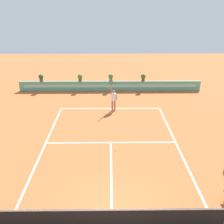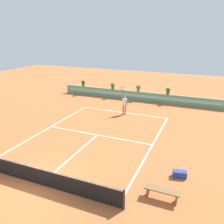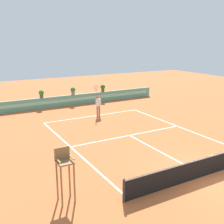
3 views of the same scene
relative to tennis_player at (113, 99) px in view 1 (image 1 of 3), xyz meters
The scene contains 10 objects.
ground_plane 5.54m from the tennis_player, 92.64° to the right, with size 60.00×60.00×0.00m, color #BC6033.
court_lines 4.84m from the tennis_player, 93.04° to the right, with size 8.32×11.94×0.01m.
net 11.45m from the tennis_player, 91.26° to the right, with size 8.92×0.10×1.00m.
back_wall_barrier 4.99m from the tennis_player, 92.90° to the left, with size 18.00×0.21×1.00m.
tennis_player is the anchor object (origin of this frame).
tennis_ball_near_baseline 6.06m from the tennis_player, 89.72° to the right, with size 0.07×0.07×0.07m, color #CCE033.
potted_plant_left 5.91m from the tennis_player, 122.90° to the left, with size 0.48×0.48×0.72m.
potted_plant_far_left 8.60m from the tennis_player, 144.81° to the left, with size 0.48×0.48×0.72m.
potted_plant_right 5.80m from the tennis_player, 58.75° to the left, with size 0.48×0.48×0.72m.
potted_plant_centre 4.97m from the tennis_player, 92.16° to the left, with size 0.48×0.48×0.72m.
Camera 1 is at (-0.07, -6.97, 8.09)m, focal length 39.35 mm.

